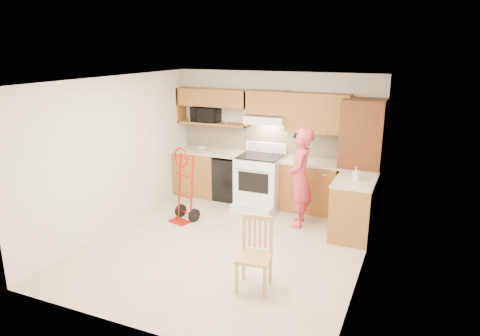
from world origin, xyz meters
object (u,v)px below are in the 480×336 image
Objects in this scene: microwave at (206,114)px; range at (259,178)px; person at (300,178)px; hand_truck at (182,189)px; dining_chair at (254,255)px.

range is (1.29, -0.41, -1.05)m from microwave.
microwave is at bearing -122.55° from person.
hand_truck is (0.31, -1.53, -1.05)m from microwave.
microwave is at bearing 162.35° from range.
microwave is 0.33× the size of person.
person reaches higher than dining_chair.
range is at bearing -128.34° from person.
range is 1.06m from person.
dining_chair is at bearing -57.88° from microwave.
person is at bearing 35.89° from hand_truck.
hand_truck reaches higher than dining_chair.
person is 2.01m from hand_truck.
person is 1.84× the size of dining_chair.
microwave reaches higher than range.
dining_chair is at bearing -70.31° from range.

